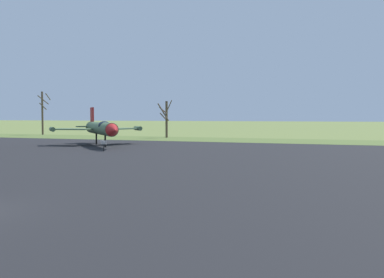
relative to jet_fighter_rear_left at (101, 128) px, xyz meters
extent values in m
cube|color=black|center=(14.63, -16.02, -2.07)|extent=(108.11, 55.54, 0.05)
cube|color=#586C33|center=(14.63, 17.75, -2.07)|extent=(168.11, 12.00, 0.06)
cylinder|color=#4C6B47|center=(-0.15, 0.17, -0.03)|extent=(9.57, 10.14, 1.44)
cone|color=#B21E1E|center=(4.77, -5.13, -0.03)|extent=(2.30, 2.33, 1.33)
cylinder|color=black|center=(-4.61, 4.96, -0.03)|extent=(1.28, 1.27, 1.01)
ellipsoid|color=#19232D|center=(1.41, -1.51, 0.37)|extent=(1.01, 1.91, 0.95)
cube|color=#4C6B47|center=(-3.51, -0.54, -0.14)|extent=(4.77, 3.17, 0.13)
cube|color=#4C6B47|center=(0.79, 3.46, -0.14)|extent=(3.45, 4.89, 0.13)
cylinder|color=#4C6B47|center=(-5.64, -1.50, -0.14)|extent=(1.97, 2.06, 0.54)
cylinder|color=#4C6B47|center=(1.91, 5.51, -0.14)|extent=(1.97, 2.06, 0.54)
cube|color=#B21E1E|center=(-3.99, 4.29, 1.60)|extent=(1.33, 1.42, 1.82)
cube|color=#4C6B47|center=(-4.79, 3.48, 0.08)|extent=(2.16, 2.14, 0.13)
cube|color=#4C6B47|center=(-3.12, 5.03, 0.08)|extent=(2.16, 2.14, 0.13)
cylinder|color=black|center=(1.72, -1.85, -1.42)|extent=(0.19, 0.19, 1.35)
cylinder|color=black|center=(-2.03, 2.18, -1.42)|extent=(0.19, 0.19, 1.35)
cylinder|color=black|center=(4.65, -6.87, -1.73)|extent=(0.08, 0.08, 0.75)
cube|color=white|center=(4.65, -6.87, -1.19)|extent=(0.57, 0.32, 0.38)
cylinder|color=brown|center=(-27.27, 23.22, 1.93)|extent=(0.36, 0.36, 8.06)
cylinder|color=brown|center=(-26.55, 22.59, 4.40)|extent=(1.45, 1.65, 1.70)
cylinder|color=brown|center=(-26.23, 23.56, 5.02)|extent=(0.85, 2.21, 1.20)
cylinder|color=brown|center=(-26.80, 22.84, 3.23)|extent=(0.99, 1.17, 1.35)
cylinder|color=brown|center=(-0.96, 20.84, 0.85)|extent=(0.38, 0.38, 5.90)
cylinder|color=brown|center=(-0.76, 21.40, 3.01)|extent=(1.27, 0.58, 1.94)
cylinder|color=brown|center=(-1.18, 20.08, 2.29)|extent=(1.65, 0.63, 1.16)
cylinder|color=brown|center=(-1.28, 20.18, 1.38)|extent=(1.50, 0.84, 1.15)
cylinder|color=brown|center=(-1.11, 19.87, 2.05)|extent=(2.13, 0.53, 2.80)
camera|label=1|loc=(27.92, -44.09, 1.36)|focal=41.46mm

